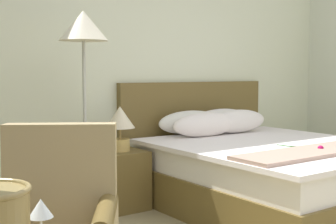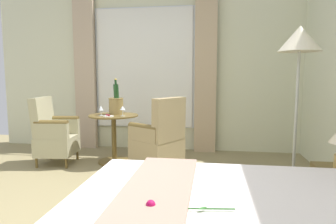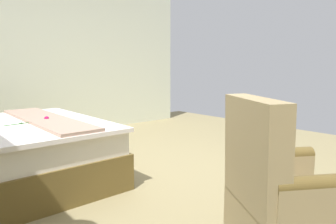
% 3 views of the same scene
% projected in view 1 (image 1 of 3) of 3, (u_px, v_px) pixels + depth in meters
% --- Properties ---
extents(wall_headboard_side, '(5.96, 0.12, 2.92)m').
position_uv_depth(wall_headboard_side, '(119.00, 52.00, 4.72)').
color(wall_headboard_side, beige).
rests_on(wall_headboard_side, ground).
extents(bed, '(1.93, 2.26, 1.15)m').
position_uv_depth(bed, '(263.00, 169.00, 4.40)').
color(bed, brown).
rests_on(bed, ground).
extents(nightstand, '(0.45, 0.41, 0.54)m').
position_uv_depth(nightstand, '(121.00, 180.00, 4.29)').
color(nightstand, brown).
rests_on(nightstand, ground).
extents(bedside_lamp, '(0.27, 0.27, 0.41)m').
position_uv_depth(bedside_lamp, '(120.00, 122.00, 4.24)').
color(bedside_lamp, tan).
rests_on(bedside_lamp, nightstand).
extents(floor_lamp_brass, '(0.39, 0.39, 1.74)m').
position_uv_depth(floor_lamp_brass, '(84.00, 41.00, 3.70)').
color(floor_lamp_brass, '#B5B7AD').
rests_on(floor_lamp_brass, ground).
extents(wine_glass_near_edge, '(0.08, 0.08, 0.15)m').
position_uv_depth(wine_glass_near_edge, '(41.00, 211.00, 1.45)').
color(wine_glass_near_edge, white).
rests_on(wine_glass_near_edge, side_table_round).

